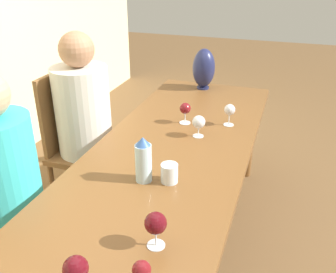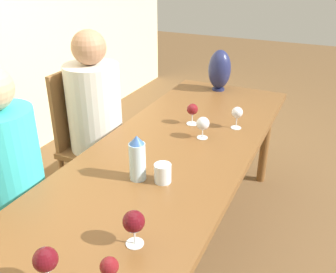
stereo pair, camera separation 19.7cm
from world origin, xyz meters
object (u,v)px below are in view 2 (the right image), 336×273
wine_glass_3 (109,268)px  wine_glass_5 (134,222)px  wine_glass_4 (203,124)px  wine_glass_0 (237,113)px  person_near (10,175)px  water_tumbler (163,173)px  water_bottle (137,158)px  wine_glass_1 (46,260)px  vase (219,70)px  chair_far (88,137)px  wine_glass_2 (192,110)px  person_far (97,119)px  chair_near (3,194)px

wine_glass_3 → wine_glass_5: bearing=8.5°
wine_glass_4 → wine_glass_5: wine_glass_5 is taller
wine_glass_0 → person_near: 1.33m
water_tumbler → wine_glass_3: wine_glass_3 is taller
water_bottle → wine_glass_1: 0.69m
wine_glass_0 → wine_glass_3: size_ratio=1.13×
wine_glass_3 → wine_glass_4: (1.15, 0.12, 0.00)m
vase → wine_glass_5: 1.83m
chair_far → water_bottle: bearing=-129.3°
wine_glass_1 → chair_far: (1.32, 0.83, -0.33)m
wine_glass_0 → person_near: person_near is taller
vase → wine_glass_0: bearing=-153.2°
wine_glass_2 → wine_glass_5: (-1.11, -0.21, 0.01)m
wine_glass_2 → water_bottle: bearing=-179.6°
vase → wine_glass_2: size_ratio=2.36×
water_tumbler → person_far: size_ratio=0.07×
water_bottle → wine_glass_3: 0.65m
wine_glass_1 → wine_glass_3: (0.08, -0.18, -0.02)m
water_bottle → wine_glass_4: water_bottle is taller
wine_glass_0 → person_far: bearing=97.7°
chair_far → wine_glass_5: bearing=-136.4°
wine_glass_2 → chair_far: size_ratio=0.13×
wine_glass_0 → wine_glass_2: wine_glass_0 is taller
wine_glass_5 → chair_far: chair_far is taller
water_bottle → water_tumbler: water_bottle is taller
wine_glass_0 → water_bottle: bearing=160.9°
chair_near → chair_far: (0.79, 0.00, 0.00)m
wine_glass_3 → wine_glass_5: size_ratio=0.84×
vase → chair_far: 1.12m
wine_glass_1 → person_near: (0.53, 0.74, -0.18)m
chair_near → vase: bearing=-24.6°
wine_glass_2 → person_far: (-0.07, 0.68, -0.15)m
wine_glass_0 → chair_near: bearing=131.4°
wine_glass_2 → person_far: size_ratio=0.10×
vase → water_bottle: bearing=-177.5°
wine_glass_0 → vase: bearing=26.8°
water_tumbler → wine_glass_2: size_ratio=0.68×
vase → wine_glass_2: 0.71m
water_tumbler → person_far: bearing=52.8°
water_tumbler → chair_near: size_ratio=0.09×
water_bottle → wine_glass_2: (0.71, 0.00, -0.02)m
wine_glass_2 → wine_glass_4: size_ratio=1.03×
wine_glass_3 → person_far: (1.24, 0.92, -0.15)m
wine_glass_0 → water_tumbler: bearing=168.8°
water_tumbler → person_far: 1.01m
wine_glass_0 → wine_glass_3: 1.37m
wine_glass_3 → person_near: person_near is taller
wine_glass_4 → wine_glass_5: bearing=-174.9°
wine_glass_5 → person_near: person_near is taller
water_bottle → wine_glass_0: (0.76, -0.26, -0.01)m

